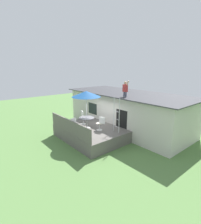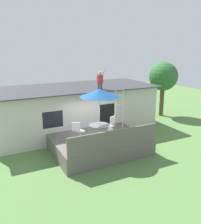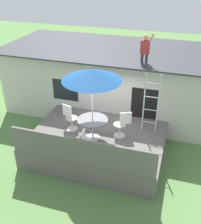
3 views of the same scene
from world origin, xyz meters
name	(u,v)px [view 1 (image 1 of 3)]	position (x,y,z in m)	size (l,w,h in m)	color
ground_plane	(91,138)	(0.00, 0.00, 0.00)	(40.00, 40.00, 0.00)	#567F42
house	(127,110)	(0.00, 3.60, 1.44)	(10.50, 4.50, 2.87)	beige
deck	(91,133)	(0.00, 0.00, 0.40)	(4.65, 3.48, 0.80)	#605B56
deck_railing	(69,127)	(0.00, -1.69, 1.25)	(4.55, 0.08, 0.90)	#605B56
patio_table	(87,120)	(-0.09, -0.28, 1.39)	(1.04, 1.04, 0.74)	silver
patio_umbrella	(86,94)	(-0.09, -0.28, 3.15)	(1.90, 1.90, 2.54)	silver
step_ladder	(116,115)	(1.67, 0.76, 1.90)	(0.52, 0.04, 2.20)	silver
person_figure	(125,88)	(1.14, 2.09, 3.48)	(0.47, 0.20, 1.11)	#33384C
patio_chair_left	(83,118)	(-1.07, 0.05, 1.26)	(0.60, 0.44, 0.92)	silver
patio_chair_right	(100,124)	(0.82, 0.15, 1.26)	(0.59, 0.44, 0.92)	silver
patio_chair_near	(75,125)	(-0.06, -1.21, 1.26)	(0.44, 0.62, 0.92)	silver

